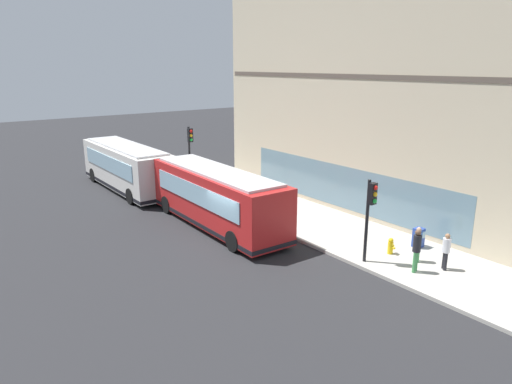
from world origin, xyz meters
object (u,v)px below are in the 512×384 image
pedestrian_near_hydrant (418,242)px  newspaper_vending_box (418,238)px  city_bus_nearside (216,198)px  pedestrian_walking_along_curb (446,249)px  traffic_light_near_corner (370,206)px  traffic_light_down_block (190,146)px  city_bus_far_down_street (127,167)px  fire_hydrant (391,246)px  pedestrian_by_light_pole (417,248)px  pedestrian_near_building_entrance (246,193)px

pedestrian_near_hydrant → newspaper_vending_box: (1.49, 0.94, -0.43)m
city_bus_nearside → pedestrian_walking_along_curb: (4.43, -10.45, -0.52)m
city_bus_nearside → traffic_light_near_corner: traffic_light_near_corner is taller
traffic_light_down_block → city_bus_nearside: bearing=-109.4°
city_bus_far_down_street → pedestrian_near_hydrant: size_ratio=6.49×
fire_hydrant → pedestrian_by_light_pole: bearing=-112.7°
traffic_light_near_corner → city_bus_nearside: bearing=106.9°
city_bus_nearside → city_bus_far_down_street: (-0.90, 9.93, 0.00)m
traffic_light_near_corner → pedestrian_near_hydrant: traffic_light_near_corner is taller
pedestrian_walking_along_curb → pedestrian_near_hydrant: 1.18m
pedestrian_by_light_pole → pedestrian_near_building_entrance: size_ratio=1.12×
traffic_light_near_corner → newspaper_vending_box: 3.84m
city_bus_nearside → traffic_light_down_block: bearing=70.6°
pedestrian_walking_along_curb → traffic_light_near_corner: bearing=129.7°
pedestrian_walking_along_curb → pedestrian_near_hydrant: pedestrian_walking_along_curb is taller
traffic_light_near_corner → pedestrian_near_building_entrance: (0.28, 9.22, -1.58)m
pedestrian_near_building_entrance → newspaper_vending_box: bearing=-72.8°
pedestrian_by_light_pole → pedestrian_near_building_entrance: 11.03m
pedestrian_near_hydrant → city_bus_far_down_street: bearing=104.8°
pedestrian_by_light_pole → traffic_light_near_corner: bearing=114.4°
traffic_light_near_corner → pedestrian_near_building_entrance: traffic_light_near_corner is taller
city_bus_nearside → fire_hydrant: 9.09m
traffic_light_down_block → pedestrian_walking_along_curb: bearing=-83.9°
pedestrian_walking_along_curb → city_bus_nearside: bearing=113.0°
fire_hydrant → traffic_light_near_corner: bearing=178.9°
city_bus_far_down_street → traffic_light_down_block: size_ratio=2.42×
pedestrian_by_light_pole → pedestrian_near_hydrant: size_ratio=1.17×
city_bus_far_down_street → pedestrian_walking_along_curb: 21.07m
city_bus_nearside → city_bus_far_down_street: 9.97m
city_bus_nearside → newspaper_vending_box: city_bus_nearside is taller
pedestrian_by_light_pole → traffic_light_down_block: bearing=92.4°
city_bus_nearside → traffic_light_near_corner: 8.50m
city_bus_nearside → pedestrian_near_hydrant: city_bus_nearside is taller
newspaper_vending_box → pedestrian_near_building_entrance: bearing=107.2°
traffic_light_near_corner → traffic_light_down_block: 15.32m
city_bus_far_down_street → traffic_light_near_corner: size_ratio=2.80×
traffic_light_near_corner → pedestrian_by_light_pole: traffic_light_near_corner is taller
pedestrian_near_hydrant → fire_hydrant: bearing=99.0°
newspaper_vending_box → traffic_light_down_block: bearing=101.4°
traffic_light_down_block → fire_hydrant: size_ratio=5.61×
city_bus_far_down_street → pedestrian_near_building_entrance: size_ratio=6.21×
fire_hydrant → newspaper_vending_box: size_ratio=0.82×
newspaper_vending_box → city_bus_nearside: bearing=124.2°
city_bus_nearside → pedestrian_by_light_pole: size_ratio=5.57×
city_bus_nearside → pedestrian_near_building_entrance: city_bus_nearside is taller
pedestrian_near_building_entrance → city_bus_nearside: bearing=-157.1°
city_bus_nearside → pedestrian_near_hydrant: bearing=-65.7°
city_bus_far_down_street → city_bus_nearside: bearing=-84.8°
city_bus_nearside → city_bus_far_down_street: bearing=95.2°
fire_hydrant → city_bus_nearside: bearing=116.3°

